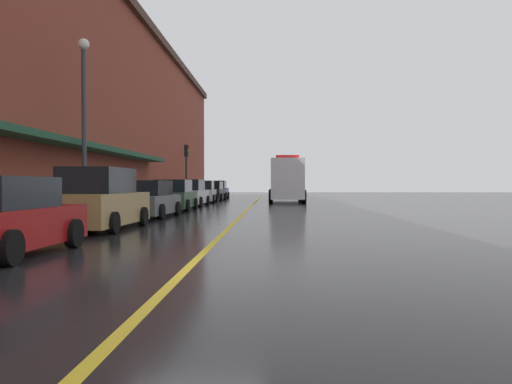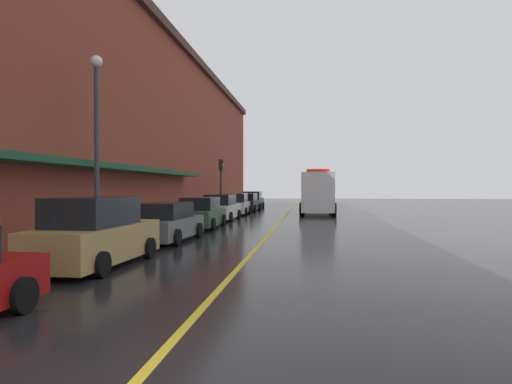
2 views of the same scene
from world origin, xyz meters
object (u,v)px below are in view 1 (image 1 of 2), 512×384
object	(u,v)px
box_truck	(286,181)
parking_meter_2	(181,189)
parked_car_5	(203,192)
parking_meter_1	(12,198)
parked_car_1	(100,201)
parked_car_6	(212,192)
parking_meter_3	(168,190)
street_lamp_left	(84,108)
parking_meter_0	(206,188)
parked_car_4	(190,194)
parked_car_2	(149,200)
parked_car_3	(174,196)
parked_car_7	(217,190)
traffic_light_near	(186,162)

from	to	relation	value
box_truck	parking_meter_2	distance (m)	8.66
parking_meter_2	parked_car_5	bearing A→B (deg)	46.51
box_truck	parking_meter_1	distance (m)	29.14
parked_car_1	parked_car_6	size ratio (longest dim) A/B	1.09
parking_meter_3	street_lamp_left	size ratio (longest dim) A/B	0.19
street_lamp_left	parking_meter_0	bearing A→B (deg)	88.89
parked_car_5	parking_meter_2	xyz separation A→B (m)	(-1.36, -1.43, 0.27)
parked_car_4	parking_meter_1	size ratio (longest dim) A/B	3.39
box_truck	parking_meter_0	world-z (taller)	box_truck
parked_car_2	box_truck	xyz separation A→B (m)	(6.34, 19.62, 0.96)
parking_meter_0	street_lamp_left	world-z (taller)	street_lamp_left
parked_car_3	street_lamp_left	distance (m)	8.73
parking_meter_2	street_lamp_left	xyz separation A→B (m)	(-0.60, -17.74, 3.34)
parking_meter_0	parking_meter_2	size ratio (longest dim) A/B	1.00
parking_meter_0	parking_meter_1	xyz separation A→B (m)	(0.00, -37.69, 0.00)
parked_car_4	parked_car_7	distance (m)	16.27
parked_car_5	parking_meter_2	distance (m)	1.99
street_lamp_left	parking_meter_2	bearing A→B (deg)	88.06
parked_car_7	street_lamp_left	xyz separation A→B (m)	(-1.93, -29.53, 3.58)
parking_meter_1	street_lamp_left	bearing A→B (deg)	95.14
parking_meter_1	traffic_light_near	bearing A→B (deg)	89.87
parking_meter_2	street_lamp_left	distance (m)	18.06
parking_meter_2	parking_meter_1	bearing A→B (deg)	-90.00
parked_car_7	box_truck	xyz separation A→B (m)	(6.50, -8.13, 0.88)
parking_meter_1	street_lamp_left	xyz separation A→B (m)	(-0.60, 6.66, 3.34)
parked_car_7	parking_meter_3	xyz separation A→B (m)	(-1.33, -16.52, 0.24)
parked_car_6	parked_car_3	bearing A→B (deg)	-178.55
parked_car_7	traffic_light_near	world-z (taller)	traffic_light_near
parked_car_2	parking_meter_3	xyz separation A→B (m)	(-1.49, 11.23, 0.32)
parking_meter_2	parking_meter_3	distance (m)	4.73
parked_car_1	parked_car_2	xyz separation A→B (m)	(0.11, 5.71, -0.15)
parked_car_4	parked_car_7	xyz separation A→B (m)	(-0.02, 16.27, 0.02)
parked_car_7	parked_car_1	bearing A→B (deg)	179.82
traffic_light_near	parked_car_3	bearing A→B (deg)	-83.45
parked_car_2	parking_meter_3	distance (m)	11.33
parking_meter_3	parked_car_7	bearing A→B (deg)	85.41
parking_meter_2	parking_meter_3	size ratio (longest dim) A/B	1.00
parking_meter_1	street_lamp_left	distance (m)	7.48
parked_car_3	parking_meter_1	world-z (taller)	parked_car_3
box_truck	parking_meter_0	xyz separation A→B (m)	(-7.83, 9.63, -0.64)
parked_car_3	parking_meter_3	world-z (taller)	parked_car_3
parked_car_1	parking_meter_1	size ratio (longest dim) A/B	3.63
parked_car_2	parked_car_6	xyz separation A→B (m)	(-0.03, 22.54, 0.03)
parked_car_2	parking_meter_2	size ratio (longest dim) A/B	3.44
parked_car_2	parked_car_3	distance (m)	5.91
parking_meter_0	parking_meter_2	distance (m)	13.29
parked_car_1	parked_car_3	xyz separation A→B (m)	(0.05, 11.61, -0.11)
parked_car_4	parked_car_7	world-z (taller)	parked_car_7
parked_car_3	street_lamp_left	xyz separation A→B (m)	(-2.02, -7.69, 3.62)
parked_car_5	traffic_light_near	size ratio (longest dim) A/B	1.01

